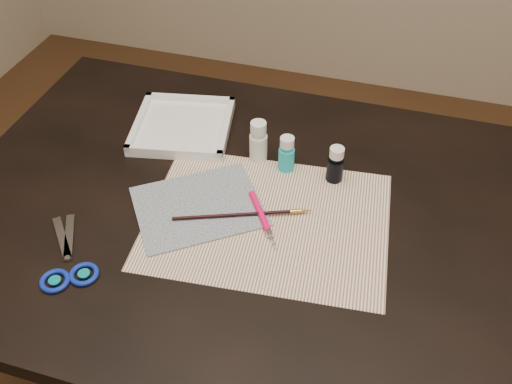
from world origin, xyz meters
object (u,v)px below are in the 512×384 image
(paint_bottle_white, at_px, (258,141))
(paint_bottle_navy, at_px, (335,164))
(canvas, at_px, (198,206))
(palette_tray, at_px, (183,126))
(paper, at_px, (267,220))
(scissors, at_px, (62,252))
(paint_bottle_cyan, at_px, (287,154))

(paint_bottle_white, bearing_deg, paint_bottle_navy, -7.68)
(canvas, height_order, palette_tray, palette_tray)
(canvas, bearing_deg, palette_tray, 118.66)
(paper, height_order, palette_tray, palette_tray)
(paper, height_order, canvas, canvas)
(paper, height_order, scissors, scissors)
(paint_bottle_navy, bearing_deg, scissors, -141.81)
(paint_bottle_white, xyz_separation_m, paint_bottle_navy, (0.18, -0.02, -0.01))
(paper, relative_size, paint_bottle_white, 4.94)
(paint_bottle_cyan, bearing_deg, paint_bottle_navy, -2.61)
(scissors, bearing_deg, paper, -101.77)
(paint_bottle_navy, bearing_deg, paint_bottle_white, 172.32)
(paint_bottle_cyan, distance_m, scissors, 0.50)
(canvas, bearing_deg, scissors, -136.74)
(canvas, xyz_separation_m, scissors, (-0.20, -0.19, 0.00))
(paint_bottle_cyan, relative_size, paint_bottle_navy, 1.00)
(paint_bottle_white, bearing_deg, paper, -68.22)
(paper, distance_m, paint_bottle_cyan, 0.17)
(paint_bottle_cyan, height_order, paint_bottle_navy, same)
(paint_bottle_navy, bearing_deg, paint_bottle_cyan, 177.39)
(paint_bottle_white, bearing_deg, palette_tray, 166.66)
(paper, xyz_separation_m, paint_bottle_navy, (0.10, 0.16, 0.04))
(paper, xyz_separation_m, palette_tray, (-0.28, 0.23, 0.01))
(paint_bottle_white, distance_m, scissors, 0.47)
(paper, bearing_deg, paint_bottle_white, 111.78)
(paper, relative_size, scissors, 2.26)
(paper, distance_m, scissors, 0.40)
(paint_bottle_navy, relative_size, palette_tray, 0.38)
(paint_bottle_cyan, relative_size, scissors, 0.40)
(paint_bottle_cyan, xyz_separation_m, palette_tray, (-0.27, 0.07, -0.03))
(canvas, xyz_separation_m, paint_bottle_white, (0.07, 0.19, 0.05))
(canvas, distance_m, paint_bottle_white, 0.21)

